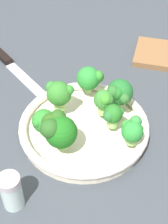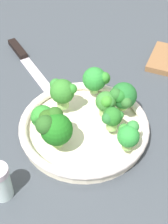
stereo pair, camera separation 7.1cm
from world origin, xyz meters
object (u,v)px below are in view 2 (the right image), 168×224
Objects in this scene: broccoli_floret_5 at (96,79)px; pepper_shaker at (0,182)px; broccoli_floret_0 at (62,91)px; broccoli_floret_7 at (128,135)px; knife at (24,58)px; bowl at (84,127)px; broccoli_floret_1 at (112,118)px; broccoli_floret_3 at (106,102)px; broccoli_floret_6 at (123,96)px; broccoli_floret_2 at (43,117)px; broccoli_floret_4 at (54,127)px.

pepper_shaker is (13.59, 28.45, -3.19)cm from broccoli_floret_5.
broccoli_floret_0 is 1.25× the size of broccoli_floret_7.
knife is 43.90cm from pepper_shaker.
broccoli_floret_1 reaches higher than bowl.
broccoli_floret_3 is (1.70, -3.95, 0.54)cm from broccoli_floret_1.
broccoli_floret_3 is 9.87cm from broccoli_floret_7.
broccoli_floret_7 is 0.26× the size of knife.
broccoli_floret_5 is at bearing -115.53° from pepper_shaker.
knife is (30.80, -30.00, -6.09)cm from broccoli_floret_7.
bowl is 1.29× the size of knife.
broccoli_floret_7 is 43.42cm from knife.
broccoli_floret_6 is (-1.61, -6.20, 0.77)cm from broccoli_floret_1.
pepper_shaker is at bearing 101.46° from knife.
broccoli_floret_0 is 0.32× the size of knife.
knife is at bearing -52.72° from broccoli_floret_0.
broccoli_floret_7 is at bearing 173.76° from broccoli_floret_2.
broccoli_floret_0 is 9.96cm from broccoli_floret_3.
broccoli_floret_5 is 27.36cm from knife.
broccoli_floret_7 is (-5.34, 8.30, -0.38)cm from broccoli_floret_3.
bowl is 5.05× the size of broccoli_floret_7.
broccoli_floret_4 is (10.83, 5.88, 1.57)cm from broccoli_floret_1.
bowl reaches higher than knife.
broccoli_floret_4 is (-0.73, 11.06, 0.47)cm from broccoli_floret_0.
broccoli_floret_6 is at bearing -145.77° from broccoli_floret_3.
broccoli_floret_1 is 0.94× the size of broccoli_floret_7.
broccoli_floret_7 is at bearing 129.98° from broccoli_floret_1.
pepper_shaker is at bearing 43.04° from broccoli_floret_1.
broccoli_floret_1 is 12.42cm from broccoli_floret_4.
broccoli_floret_4 is 1.20× the size of broccoli_floret_6.
broccoli_floret_7 is 0.72× the size of pepper_shaker.
bowl is 3.64× the size of pepper_shaker.
broccoli_floret_2 reaches higher than knife.
broccoli_floret_2 is at bearing 27.22° from broccoli_floret_3.
broccoli_floret_3 is at bearing 34.23° from broccoli_floret_6.
broccoli_floret_5 is 0.99× the size of broccoli_floret_6.
broccoli_floret_5 is 17.74cm from broccoli_floret_7.
knife is (28.76, -19.45, -6.69)cm from broccoli_floret_6.
bowl is at bearing -125.91° from broccoli_floret_4.
broccoli_floret_1 reaches higher than knife.
broccoli_floret_2 is (8.06, 3.20, 4.92)cm from bowl.
broccoli_floret_3 is at bearing 113.63° from broccoli_floret_5.
knife is at bearing -62.64° from broccoli_floret_4.
broccoli_floret_6 is 35.36cm from knife.
bowl is 32.66cm from knife.
broccoli_floret_5 is (4.87, -11.21, 0.67)cm from broccoli_floret_1.
knife is at bearing -40.45° from broccoli_floret_3.
broccoli_floret_4 is at bearing 93.79° from broccoli_floret_0.
broccoli_floret_2 is at bearing -106.50° from pepper_shaker.
pepper_shaker is at bearing 64.47° from broccoli_floret_5.
broccoli_floret_0 is at bearing -32.06° from broccoli_floret_7.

